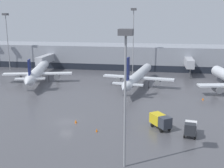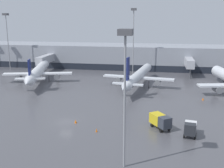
{
  "view_description": "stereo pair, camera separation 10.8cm",
  "coord_description": "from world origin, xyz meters",
  "px_view_note": "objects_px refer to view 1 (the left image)",
  "views": [
    {
      "loc": [
        17.61,
        -49.31,
        20.2
      ],
      "look_at": [
        5.71,
        20.46,
        3.0
      ],
      "focal_mm": 45.0,
      "sensor_mm": 36.0,
      "label": 1
    },
    {
      "loc": [
        17.71,
        -49.29,
        20.2
      ],
      "look_at": [
        5.71,
        20.46,
        3.0
      ],
      "focal_mm": 45.0,
      "sensor_mm": 36.0,
      "label": 2
    }
  ],
  "objects_px": {
    "service_truck_0": "(161,120)",
    "apron_light_mast_4": "(133,24)",
    "traffic_cone_1": "(97,130)",
    "apron_light_mast_5": "(6,26)",
    "parked_jet_3": "(138,76)",
    "traffic_cone_2": "(76,121)",
    "service_truck_2": "(191,128)",
    "apron_light_mast_0": "(126,61)",
    "traffic_cone_4": "(203,99)",
    "parked_jet_1": "(38,72)"
  },
  "relations": [
    {
      "from": "apron_light_mast_0",
      "to": "apron_light_mast_4",
      "type": "distance_m",
      "value": 63.42
    },
    {
      "from": "apron_light_mast_0",
      "to": "apron_light_mast_5",
      "type": "bearing_deg",
      "value": 129.53
    },
    {
      "from": "apron_light_mast_5",
      "to": "service_truck_2",
      "type": "bearing_deg",
      "value": -39.57
    },
    {
      "from": "service_truck_0",
      "to": "traffic_cone_2",
      "type": "distance_m",
      "value": 16.19
    },
    {
      "from": "service_truck_2",
      "to": "traffic_cone_2",
      "type": "bearing_deg",
      "value": -88.01
    },
    {
      "from": "traffic_cone_1",
      "to": "traffic_cone_2",
      "type": "xyz_separation_m",
      "value": [
        -4.91,
        3.39,
        0.04
      ]
    },
    {
      "from": "service_truck_0",
      "to": "apron_light_mast_4",
      "type": "xyz_separation_m",
      "value": [
        -9.88,
        48.76,
        15.83
      ]
    },
    {
      "from": "service_truck_2",
      "to": "apron_light_mast_5",
      "type": "relative_size",
      "value": 0.2
    },
    {
      "from": "parked_jet_1",
      "to": "parked_jet_3",
      "type": "height_order",
      "value": "parked_jet_3"
    },
    {
      "from": "traffic_cone_1",
      "to": "apron_light_mast_4",
      "type": "distance_m",
      "value": 54.86
    },
    {
      "from": "apron_light_mast_4",
      "to": "parked_jet_3",
      "type": "bearing_deg",
      "value": -79.63
    },
    {
      "from": "apron_light_mast_0",
      "to": "apron_light_mast_5",
      "type": "height_order",
      "value": "apron_light_mast_5"
    },
    {
      "from": "parked_jet_1",
      "to": "service_truck_2",
      "type": "xyz_separation_m",
      "value": [
        42.99,
        -33.9,
        -1.76
      ]
    },
    {
      "from": "parked_jet_1",
      "to": "apron_light_mast_0",
      "type": "height_order",
      "value": "apron_light_mast_0"
    },
    {
      "from": "traffic_cone_4",
      "to": "parked_jet_1",
      "type": "bearing_deg",
      "value": 166.7
    },
    {
      "from": "parked_jet_3",
      "to": "traffic_cone_2",
      "type": "xyz_separation_m",
      "value": [
        -9.55,
        -30.71,
        -2.91
      ]
    },
    {
      "from": "parked_jet_1",
      "to": "parked_jet_3",
      "type": "relative_size",
      "value": 0.98
    },
    {
      "from": "service_truck_2",
      "to": "traffic_cone_4",
      "type": "bearing_deg",
      "value": 175.39
    },
    {
      "from": "parked_jet_1",
      "to": "apron_light_mast_0",
      "type": "bearing_deg",
      "value": -158.45
    },
    {
      "from": "parked_jet_1",
      "to": "parked_jet_3",
      "type": "bearing_deg",
      "value": -105.56
    },
    {
      "from": "traffic_cone_4",
      "to": "service_truck_2",
      "type": "bearing_deg",
      "value": -103.13
    },
    {
      "from": "parked_jet_3",
      "to": "service_truck_0",
      "type": "xyz_separation_m",
      "value": [
        6.59,
        -30.77,
        -1.63
      ]
    },
    {
      "from": "service_truck_2",
      "to": "apron_light_mast_4",
      "type": "distance_m",
      "value": 55.63
    },
    {
      "from": "service_truck_0",
      "to": "traffic_cone_2",
      "type": "relative_size",
      "value": 6.81
    },
    {
      "from": "apron_light_mast_0",
      "to": "traffic_cone_1",
      "type": "bearing_deg",
      "value": 120.01
    },
    {
      "from": "parked_jet_1",
      "to": "apron_light_mast_5",
      "type": "relative_size",
      "value": 1.59
    },
    {
      "from": "apron_light_mast_4",
      "to": "apron_light_mast_5",
      "type": "distance_m",
      "value": 47.42
    },
    {
      "from": "traffic_cone_2",
      "to": "traffic_cone_4",
      "type": "bearing_deg",
      "value": 37.13
    },
    {
      "from": "parked_jet_1",
      "to": "service_truck_0",
      "type": "bearing_deg",
      "value": -143.95
    },
    {
      "from": "traffic_cone_1",
      "to": "apron_light_mast_5",
      "type": "bearing_deg",
      "value": 131.26
    },
    {
      "from": "service_truck_0",
      "to": "traffic_cone_4",
      "type": "bearing_deg",
      "value": 117.38
    },
    {
      "from": "traffic_cone_1",
      "to": "apron_light_mast_4",
      "type": "xyz_separation_m",
      "value": [
        1.35,
        52.09,
        17.14
      ]
    },
    {
      "from": "traffic_cone_2",
      "to": "apron_light_mast_0",
      "type": "bearing_deg",
      "value": -51.98
    },
    {
      "from": "apron_light_mast_4",
      "to": "apron_light_mast_0",
      "type": "bearing_deg",
      "value": -85.43
    },
    {
      "from": "parked_jet_1",
      "to": "traffic_cone_4",
      "type": "height_order",
      "value": "parked_jet_1"
    },
    {
      "from": "parked_jet_3",
      "to": "service_truck_2",
      "type": "relative_size",
      "value": 8.33
    },
    {
      "from": "apron_light_mast_0",
      "to": "service_truck_2",
      "type": "bearing_deg",
      "value": 50.42
    },
    {
      "from": "service_truck_0",
      "to": "service_truck_2",
      "type": "xyz_separation_m",
      "value": [
        5.1,
        -2.38,
        -0.15
      ]
    },
    {
      "from": "traffic_cone_2",
      "to": "parked_jet_3",
      "type": "bearing_deg",
      "value": 72.73
    },
    {
      "from": "traffic_cone_2",
      "to": "apron_light_mast_4",
      "type": "relative_size",
      "value": 0.03
    },
    {
      "from": "parked_jet_3",
      "to": "traffic_cone_2",
      "type": "height_order",
      "value": "parked_jet_3"
    },
    {
      "from": "parked_jet_1",
      "to": "apron_light_mast_0",
      "type": "distance_m",
      "value": 57.73
    },
    {
      "from": "service_truck_0",
      "to": "traffic_cone_4",
      "type": "distance_m",
      "value": 22.66
    },
    {
      "from": "parked_jet_1",
      "to": "traffic_cone_4",
      "type": "relative_size",
      "value": 54.86
    },
    {
      "from": "parked_jet_1",
      "to": "traffic_cone_1",
      "type": "height_order",
      "value": "parked_jet_1"
    },
    {
      "from": "traffic_cone_4",
      "to": "traffic_cone_1",
      "type": "bearing_deg",
      "value": -132.63
    },
    {
      "from": "traffic_cone_1",
      "to": "apron_light_mast_4",
      "type": "height_order",
      "value": "apron_light_mast_4"
    },
    {
      "from": "parked_jet_3",
      "to": "apron_light_mast_4",
      "type": "xyz_separation_m",
      "value": [
        -3.29,
        17.99,
        14.19
      ]
    },
    {
      "from": "parked_jet_3",
      "to": "service_truck_0",
      "type": "relative_size",
      "value": 7.17
    },
    {
      "from": "traffic_cone_2",
      "to": "traffic_cone_4",
      "type": "height_order",
      "value": "traffic_cone_2"
    }
  ]
}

